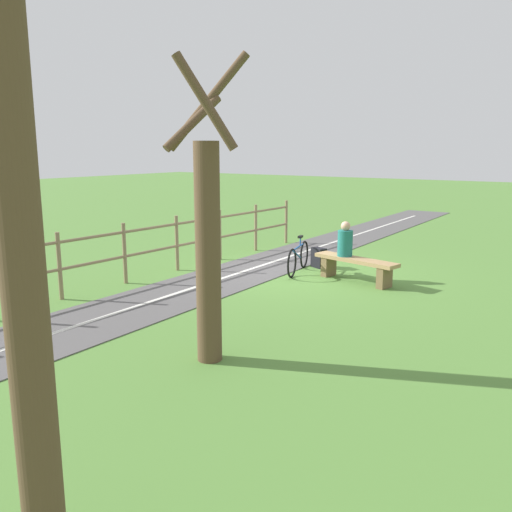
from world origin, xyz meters
name	(u,v)px	position (x,y,z in m)	size (l,w,h in m)	color
ground_plane	(296,272)	(0.00, 0.00, 0.00)	(80.00, 80.00, 0.00)	#548438
paved_path	(137,307)	(0.98, 4.00, 0.01)	(1.88, 36.00, 0.02)	#565454
path_centre_line	(137,306)	(0.98, 4.00, 0.02)	(0.10, 32.00, 0.00)	silver
bench	(355,265)	(-1.49, 0.04, 0.36)	(1.99, 0.82, 0.52)	#A88456
person_seated	(345,241)	(-1.20, -0.02, 0.84)	(0.39, 0.39, 0.76)	#1E6B66
bicycle	(298,258)	(-0.05, -0.02, 0.35)	(0.48, 1.68, 0.84)	black
backpack	(319,258)	(-0.19, -0.77, 0.23)	(0.41, 0.35, 0.48)	black
fence_roadside	(152,243)	(2.44, 2.13, 0.75)	(0.50, 10.88, 1.29)	#847051
tree_far_left	(23,228)	(-3.10, 8.63, 2.33)	(1.30, 1.30, 5.13)	brown
tree_by_path	(207,234)	(-1.63, 5.14, 1.71)	(1.33, 1.33, 4.05)	brown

